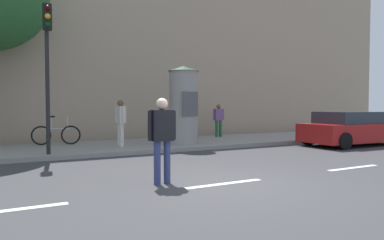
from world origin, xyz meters
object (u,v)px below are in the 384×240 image
(poster_column, at_px, (183,105))
(pedestrian_tallest, at_px, (121,119))
(traffic_light, at_px, (47,55))
(parked_car_blue, at_px, (352,129))
(pedestrian_near_pole, at_px, (162,133))
(bicycle_leaning, at_px, (56,134))
(pedestrian_in_red_top, at_px, (219,118))

(poster_column, height_order, pedestrian_tallest, poster_column)
(pedestrian_tallest, bearing_deg, traffic_light, -154.58)
(parked_car_blue, bearing_deg, pedestrian_near_pole, -163.06)
(pedestrian_tallest, bearing_deg, bicycle_leaning, 141.81)
(pedestrian_near_pole, distance_m, bicycle_leaning, 7.55)
(pedestrian_tallest, bearing_deg, parked_car_blue, -18.39)
(pedestrian_near_pole, relative_size, parked_car_blue, 0.40)
(traffic_light, distance_m, poster_column, 5.19)
(bicycle_leaning, bearing_deg, pedestrian_near_pole, -81.75)
(traffic_light, bearing_deg, parked_car_blue, -8.49)
(traffic_light, relative_size, poster_column, 1.49)
(traffic_light, xyz_separation_m, pedestrian_near_pole, (1.65, -4.66, -2.08))
(pedestrian_near_pole, xyz_separation_m, bicycle_leaning, (-1.08, 7.46, -0.51))
(traffic_light, relative_size, pedestrian_tallest, 2.64)
(pedestrian_in_red_top, distance_m, pedestrian_tallest, 5.45)
(poster_column, bearing_deg, parked_car_blue, -21.18)
(poster_column, xyz_separation_m, bicycle_leaning, (-4.35, 2.00, -1.12))
(poster_column, height_order, bicycle_leaning, poster_column)
(pedestrian_in_red_top, height_order, bicycle_leaning, pedestrian_in_red_top)
(pedestrian_near_pole, distance_m, pedestrian_in_red_top, 9.66)
(pedestrian_near_pole, bearing_deg, traffic_light, 109.54)
(bicycle_leaning, height_order, parked_car_blue, parked_car_blue)
(pedestrian_in_red_top, xyz_separation_m, bicycle_leaning, (-7.22, 0.00, -0.50))
(pedestrian_tallest, xyz_separation_m, bicycle_leaning, (-2.01, 1.58, -0.60))
(traffic_light, relative_size, pedestrian_in_red_top, 2.88)
(traffic_light, relative_size, pedestrian_near_pole, 2.50)
(bicycle_leaning, bearing_deg, pedestrian_tallest, -38.19)
(traffic_light, xyz_separation_m, parked_car_blue, (11.36, -1.70, -2.45))
(poster_column, xyz_separation_m, pedestrian_near_pole, (-3.27, -5.46, -0.61))
(traffic_light, height_order, bicycle_leaning, traffic_light)
(traffic_light, distance_m, parked_car_blue, 11.75)
(poster_column, relative_size, pedestrian_near_pole, 1.68)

